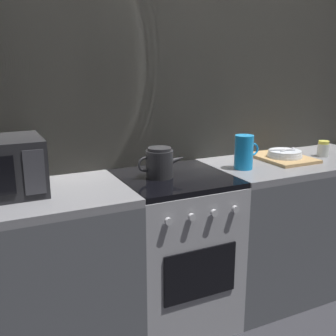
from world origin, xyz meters
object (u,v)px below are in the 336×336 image
(dish_pile, at_px, (283,156))
(pitcher, at_px, (244,152))
(kettle, at_px, (160,163))
(spice_jar, at_px, (324,149))
(stove_unit, at_px, (174,250))

(dish_pile, bearing_deg, pitcher, -168.23)
(kettle, xyz_separation_m, dish_pile, (0.89, 0.03, -0.06))
(spice_jar, bearing_deg, pitcher, -177.36)
(stove_unit, xyz_separation_m, kettle, (-0.08, 0.01, 0.53))
(stove_unit, distance_m, kettle, 0.54)
(pitcher, height_order, dish_pile, pitcher)
(stove_unit, relative_size, kettle, 3.16)
(pitcher, distance_m, spice_jar, 0.67)
(stove_unit, height_order, dish_pile, dish_pile)
(kettle, height_order, spice_jar, kettle)
(dish_pile, relative_size, spice_jar, 3.81)
(dish_pile, bearing_deg, kettle, -178.07)
(kettle, xyz_separation_m, pitcher, (0.52, -0.05, 0.02))
(pitcher, distance_m, dish_pile, 0.39)
(stove_unit, xyz_separation_m, spice_jar, (1.11, -0.00, 0.50))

